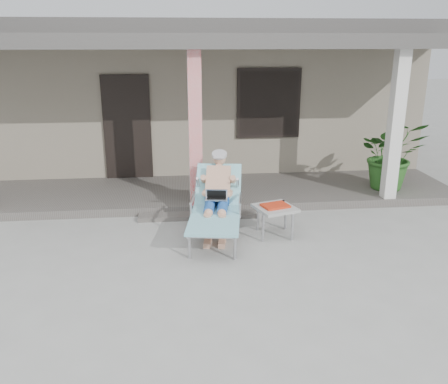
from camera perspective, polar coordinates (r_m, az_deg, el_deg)
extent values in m
plane|color=#9E9E99|center=(6.43, -2.35, -8.96)|extent=(60.00, 60.00, 0.00)
cube|color=gray|center=(12.32, -4.42, 11.27)|extent=(10.00, 5.00, 3.00)
cube|color=#474442|center=(12.24, -4.62, 18.96)|extent=(10.40, 5.40, 0.30)
cube|color=black|center=(9.90, -11.55, 7.60)|extent=(0.95, 0.06, 2.10)
cube|color=black|center=(9.97, 5.39, 10.57)|extent=(1.20, 0.06, 1.30)
cube|color=black|center=(9.97, 5.39, 10.57)|extent=(1.32, 0.05, 1.42)
cube|color=#605B56|center=(9.19, -3.56, -0.10)|extent=(10.00, 2.00, 0.15)
cube|color=red|center=(8.02, -3.48, 7.44)|extent=(0.22, 0.22, 2.61)
cube|color=silver|center=(8.88, 19.90, 7.43)|extent=(0.22, 0.22, 2.61)
cube|color=#474442|center=(8.74, -3.93, 17.68)|extent=(10.00, 2.30, 0.24)
cube|color=#605B56|center=(8.11, -3.20, -2.84)|extent=(2.00, 0.30, 0.07)
cylinder|color=#B7B7BC|center=(6.59, -4.17, -6.51)|extent=(0.04, 0.04, 0.37)
cylinder|color=#B7B7BC|center=(6.55, 1.34, -6.64)|extent=(0.04, 0.04, 0.37)
cylinder|color=#B7B7BC|center=(7.76, -3.02, -2.66)|extent=(0.04, 0.04, 0.37)
cylinder|color=#B7B7BC|center=(7.72, 1.63, -2.74)|extent=(0.04, 0.04, 0.37)
cube|color=#B7B7BC|center=(6.91, -1.14, -3.47)|extent=(0.81, 1.31, 0.03)
cube|color=#82B1C9|center=(6.90, -1.14, -3.28)|extent=(0.92, 1.37, 0.04)
cube|color=#B7B7BC|center=(7.68, -0.67, 0.61)|extent=(0.71, 0.67, 0.50)
cube|color=#82B1C9|center=(7.67, -0.67, 0.86)|extent=(0.82, 0.76, 0.56)
cylinder|color=#B4B4B6|center=(7.83, -0.55, 4.59)|extent=(0.28, 0.28, 0.13)
cube|color=silver|center=(7.25, -0.90, -0.77)|extent=(0.37, 0.29, 0.24)
cube|color=#A1A19D|center=(7.29, 6.17, -1.93)|extent=(0.71, 0.71, 0.04)
cylinder|color=#B7B7BC|center=(7.12, 4.72, -4.39)|extent=(0.04, 0.04, 0.42)
cylinder|color=#B7B7BC|center=(7.21, 8.22, -4.22)|extent=(0.04, 0.04, 0.42)
cylinder|color=#B7B7BC|center=(7.53, 4.10, -3.11)|extent=(0.04, 0.04, 0.42)
cylinder|color=#B7B7BC|center=(7.62, 7.42, -2.97)|extent=(0.04, 0.04, 0.42)
cube|color=red|center=(7.27, 6.18, -1.64)|extent=(0.46, 0.40, 0.03)
cube|color=black|center=(7.41, 5.95, -1.31)|extent=(0.38, 0.14, 0.04)
imported|color=#26591E|center=(9.58, 19.51, 4.27)|extent=(1.38, 1.25, 1.34)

